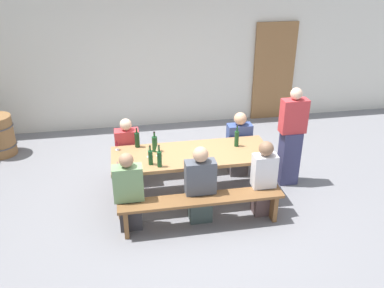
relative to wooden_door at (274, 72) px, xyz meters
The scene contains 21 objects.
ground_plane 3.85m from the wooden_door, 128.71° to the right, with size 24.00×24.00×0.00m, color slate.
back_wall 2.38m from the wooden_door, behind, with size 14.00×0.20×3.20m, color silver.
wooden_door is the anchor object (origin of this frame).
tasting_table 3.72m from the wooden_door, 128.71° to the right, with size 2.34×0.86×0.75m.
bench_near 4.35m from the wooden_door, 122.62° to the right, with size 2.24×0.30×0.45m.
bench_far 3.24m from the wooden_door, 137.00° to the right, with size 2.24×0.30×0.45m.
wine_bottle_0 3.94m from the wooden_door, 136.20° to the right, with size 0.08×0.08×0.31m.
wine_bottle_1 4.29m from the wooden_door, 133.31° to the right, with size 0.06×0.06×0.29m.
wine_bottle_2 4.27m from the wooden_door, 131.40° to the right, with size 0.06×0.06×0.33m.
wine_bottle_3 3.21m from the wooden_door, 120.19° to the right, with size 0.07×0.07×0.34m.
wine_bottle_4 4.00m from the wooden_door, 140.60° to the right, with size 0.07×0.07×0.31m.
wine_glass_0 4.27m from the wooden_door, 142.67° to the right, with size 0.06×0.06×0.16m.
wine_glass_1 4.03m from the wooden_door, 134.30° to the right, with size 0.06×0.06×0.18m.
wine_glass_2 4.68m from the wooden_door, 136.36° to the right, with size 0.07×0.07×0.15m.
wine_glass_3 4.13m from the wooden_door, 135.61° to the right, with size 0.06×0.06×0.18m.
seated_guest_near_0 4.79m from the wooden_door, 133.29° to the right, with size 0.39×0.24×1.13m.
seated_guest_near_1 4.20m from the wooden_door, 123.62° to the right, with size 0.41×0.24×1.13m.
seated_guest_near_2 3.78m from the wooden_door, 112.10° to the right, with size 0.32×0.24×1.13m.
seated_guest_far_0 4.01m from the wooden_door, 144.49° to the right, with size 0.37×0.24×1.12m.
seated_guest_far_1 2.77m from the wooden_door, 121.70° to the right, with size 0.39×0.24×1.10m.
standing_host 2.84m from the wooden_door, 104.74° to the right, with size 0.39×0.24×1.60m.
Camera 1 is at (-0.93, -5.13, 3.44)m, focal length 37.55 mm.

